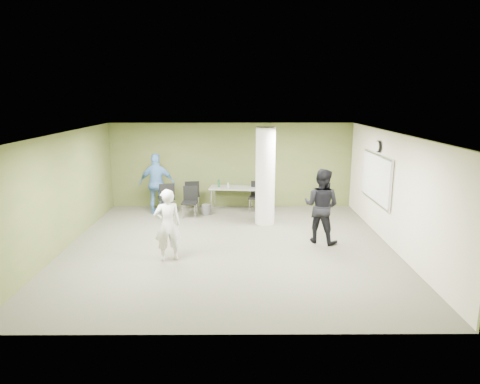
{
  "coord_description": "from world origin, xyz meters",
  "views": [
    {
      "loc": [
        0.21,
        -10.04,
        3.65
      ],
      "look_at": [
        0.27,
        1.0,
        1.17
      ],
      "focal_mm": 32.0,
      "sensor_mm": 36.0,
      "label": 1
    }
  ],
  "objects_px": {
    "chair_back_left": "(167,196)",
    "man_blue": "(157,184)",
    "folding_table": "(234,189)",
    "woman_white": "(168,225)",
    "man_black": "(321,206)"
  },
  "relations": [
    {
      "from": "woman_white",
      "to": "man_black",
      "type": "relative_size",
      "value": 0.87
    },
    {
      "from": "man_blue",
      "to": "folding_table",
      "type": "bearing_deg",
      "value": -169.38
    },
    {
      "from": "folding_table",
      "to": "chair_back_left",
      "type": "xyz_separation_m",
      "value": [
        -2.13,
        -0.41,
        -0.13
      ]
    },
    {
      "from": "folding_table",
      "to": "chair_back_left",
      "type": "height_order",
      "value": "folding_table"
    },
    {
      "from": "chair_back_left",
      "to": "man_black",
      "type": "xyz_separation_m",
      "value": [
        4.35,
        -2.73,
        0.37
      ]
    },
    {
      "from": "folding_table",
      "to": "man_blue",
      "type": "relative_size",
      "value": 0.87
    },
    {
      "from": "folding_table",
      "to": "woman_white",
      "type": "relative_size",
      "value": 1.01
    },
    {
      "from": "folding_table",
      "to": "woman_white",
      "type": "xyz_separation_m",
      "value": [
        -1.46,
        -4.36,
        0.11
      ]
    },
    {
      "from": "folding_table",
      "to": "chair_back_left",
      "type": "bearing_deg",
      "value": -162.77
    },
    {
      "from": "chair_back_left",
      "to": "man_blue",
      "type": "xyz_separation_m",
      "value": [
        -0.29,
        0.02,
        0.38
      ]
    },
    {
      "from": "woman_white",
      "to": "man_black",
      "type": "xyz_separation_m",
      "value": [
        3.68,
        1.22,
        0.12
      ]
    },
    {
      "from": "woman_white",
      "to": "man_blue",
      "type": "height_order",
      "value": "man_blue"
    },
    {
      "from": "chair_back_left",
      "to": "man_blue",
      "type": "distance_m",
      "value": 0.48
    },
    {
      "from": "woman_white",
      "to": "man_blue",
      "type": "relative_size",
      "value": 0.86
    },
    {
      "from": "man_blue",
      "to": "woman_white",
      "type": "bearing_deg",
      "value": 104.97
    }
  ]
}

